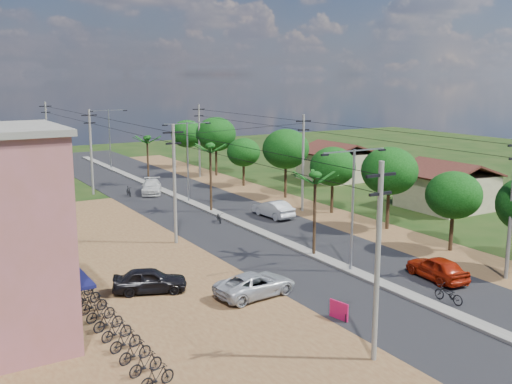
# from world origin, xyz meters

# --- Properties ---
(ground) EXTENTS (160.00, 160.00, 0.00)m
(ground) POSITION_xyz_m (0.00, 0.00, 0.00)
(ground) COLOR black
(ground) RESTS_ON ground
(road) EXTENTS (12.00, 110.00, 0.04)m
(road) POSITION_xyz_m (0.00, 15.00, 0.02)
(road) COLOR black
(road) RESTS_ON ground
(median) EXTENTS (1.00, 90.00, 0.18)m
(median) POSITION_xyz_m (0.00, 18.00, 0.09)
(median) COLOR #605E56
(median) RESTS_ON ground
(dirt_lot_west) EXTENTS (18.00, 46.00, 0.04)m
(dirt_lot_west) POSITION_xyz_m (-15.00, 8.00, 0.02)
(dirt_lot_west) COLOR brown
(dirt_lot_west) RESTS_ON ground
(dirt_shoulder_east) EXTENTS (5.00, 90.00, 0.03)m
(dirt_shoulder_east) POSITION_xyz_m (8.50, 15.00, 0.01)
(dirt_shoulder_east) COLOR brown
(dirt_shoulder_east) RESTS_ON ground
(house_east_near) EXTENTS (7.60, 7.50, 4.60)m
(house_east_near) POSITION_xyz_m (20.00, 10.00, 2.39)
(house_east_near) COLOR gray
(house_east_near) RESTS_ON ground
(house_east_far) EXTENTS (7.60, 7.50, 4.60)m
(house_east_far) POSITION_xyz_m (21.00, 28.00, 2.39)
(house_east_far) COLOR gray
(house_east_far) RESTS_ON ground
(tree_east_b) EXTENTS (4.00, 4.00, 5.83)m
(tree_east_b) POSITION_xyz_m (9.30, 0.00, 4.11)
(tree_east_b) COLOR black
(tree_east_b) RESTS_ON ground
(tree_east_c) EXTENTS (4.60, 4.60, 6.83)m
(tree_east_c) POSITION_xyz_m (9.70, 7.00, 4.86)
(tree_east_c) COLOR black
(tree_east_c) RESTS_ON ground
(tree_east_d) EXTENTS (4.20, 4.20, 6.13)m
(tree_east_d) POSITION_xyz_m (9.40, 14.00, 4.34)
(tree_east_d) COLOR black
(tree_east_d) RESTS_ON ground
(tree_east_e) EXTENTS (4.80, 4.80, 7.14)m
(tree_east_e) POSITION_xyz_m (9.60, 22.00, 5.09)
(tree_east_e) COLOR black
(tree_east_e) RESTS_ON ground
(tree_east_f) EXTENTS (3.80, 3.80, 5.52)m
(tree_east_f) POSITION_xyz_m (9.20, 30.00, 3.89)
(tree_east_f) COLOR black
(tree_east_f) RESTS_ON ground
(tree_east_g) EXTENTS (5.00, 5.00, 7.38)m
(tree_east_g) POSITION_xyz_m (9.80, 38.00, 5.24)
(tree_east_g) COLOR black
(tree_east_g) RESTS_ON ground
(tree_east_h) EXTENTS (4.40, 4.40, 6.52)m
(tree_east_h) POSITION_xyz_m (9.50, 46.00, 4.64)
(tree_east_h) COLOR black
(tree_east_h) RESTS_ON ground
(palm_median_near) EXTENTS (2.00, 2.00, 6.15)m
(palm_median_near) POSITION_xyz_m (0.00, 4.00, 5.54)
(palm_median_near) COLOR black
(palm_median_near) RESTS_ON ground
(palm_median_mid) EXTENTS (2.00, 2.00, 6.55)m
(palm_median_mid) POSITION_xyz_m (0.00, 20.00, 5.90)
(palm_median_mid) COLOR black
(palm_median_mid) RESTS_ON ground
(palm_median_far) EXTENTS (2.00, 2.00, 5.85)m
(palm_median_far) POSITION_xyz_m (0.00, 36.00, 5.26)
(palm_median_far) COLOR black
(palm_median_far) RESTS_ON ground
(streetlight_near) EXTENTS (5.10, 0.18, 8.00)m
(streetlight_near) POSITION_xyz_m (0.00, 0.00, 4.79)
(streetlight_near) COLOR gray
(streetlight_near) RESTS_ON ground
(streetlight_mid) EXTENTS (5.10, 0.18, 8.00)m
(streetlight_mid) POSITION_xyz_m (0.00, 25.00, 4.79)
(streetlight_mid) COLOR gray
(streetlight_mid) RESTS_ON ground
(streetlight_far) EXTENTS (5.10, 0.18, 8.00)m
(streetlight_far) POSITION_xyz_m (0.00, 50.00, 4.79)
(streetlight_far) COLOR gray
(streetlight_far) RESTS_ON ground
(utility_pole_w_a) EXTENTS (1.60, 0.24, 9.00)m
(utility_pole_w_a) POSITION_xyz_m (-7.00, -10.00, 4.76)
(utility_pole_w_a) COLOR #605E56
(utility_pole_w_a) RESTS_ON ground
(utility_pole_w_b) EXTENTS (1.60, 0.24, 9.00)m
(utility_pole_w_b) POSITION_xyz_m (-7.00, 12.00, 4.76)
(utility_pole_w_b) COLOR #605E56
(utility_pole_w_b) RESTS_ON ground
(utility_pole_w_c) EXTENTS (1.60, 0.24, 9.00)m
(utility_pole_w_c) POSITION_xyz_m (-7.00, 34.00, 4.76)
(utility_pole_w_c) COLOR #605E56
(utility_pole_w_c) RESTS_ON ground
(utility_pole_w_d) EXTENTS (1.60, 0.24, 9.00)m
(utility_pole_w_d) POSITION_xyz_m (-7.00, 55.00, 4.76)
(utility_pole_w_d) COLOR #605E56
(utility_pole_w_d) RESTS_ON ground
(utility_pole_e_a) EXTENTS (1.60, 0.24, 9.00)m
(utility_pole_e_a) POSITION_xyz_m (7.50, -6.00, 4.76)
(utility_pole_e_a) COLOR #605E56
(utility_pole_e_a) RESTS_ON ground
(utility_pole_e_b) EXTENTS (1.60, 0.24, 9.00)m
(utility_pole_e_b) POSITION_xyz_m (7.50, 16.00, 4.76)
(utility_pole_e_b) COLOR #605E56
(utility_pole_e_b) RESTS_ON ground
(utility_pole_e_c) EXTENTS (1.60, 0.24, 9.00)m
(utility_pole_e_c) POSITION_xyz_m (7.50, 38.00, 4.76)
(utility_pole_e_c) COLOR #605E56
(utility_pole_e_c) RESTS_ON ground
(car_red_near) EXTENTS (2.18, 4.51, 1.49)m
(car_red_near) POSITION_xyz_m (3.59, -3.94, 0.74)
(car_red_near) COLOR maroon
(car_red_near) RESTS_ON ground
(car_silver_mid) EXTENTS (1.84, 4.65, 1.51)m
(car_silver_mid) POSITION_xyz_m (3.80, 15.26, 0.75)
(car_silver_mid) COLOR #ACB1B5
(car_silver_mid) RESTS_ON ground
(car_white_far) EXTENTS (3.75, 5.32, 1.43)m
(car_white_far) POSITION_xyz_m (-1.50, 31.17, 0.72)
(car_white_far) COLOR #B9B9B4
(car_white_far) RESTS_ON ground
(car_parked_silver) EXTENTS (5.10, 2.74, 1.36)m
(car_parked_silver) POSITION_xyz_m (-7.50, -0.53, 0.68)
(car_parked_silver) COLOR #ACB1B5
(car_parked_silver) RESTS_ON ground
(car_parked_dark) EXTENTS (4.60, 3.18, 1.46)m
(car_parked_dark) POSITION_xyz_m (-12.48, 3.15, 0.73)
(car_parked_dark) COLOR black
(car_parked_dark) RESTS_ON ground
(moto_rider_east) EXTENTS (0.82, 1.90, 0.97)m
(moto_rider_east) POSITION_xyz_m (1.20, -6.97, 0.49)
(moto_rider_east) COLOR black
(moto_rider_east) RESTS_ON ground
(moto_rider_west_a) EXTENTS (1.05, 1.77, 0.88)m
(moto_rider_west_a) POSITION_xyz_m (-1.20, 16.11, 0.44)
(moto_rider_west_a) COLOR black
(moto_rider_west_a) RESTS_ON ground
(moto_rider_west_b) EXTENTS (0.64, 1.77, 1.04)m
(moto_rider_west_b) POSITION_xyz_m (-4.15, 30.92, 0.52)
(moto_rider_west_b) COLOR black
(moto_rider_west_b) RESTS_ON ground
(roadside_sign) EXTENTS (0.31, 1.19, 1.00)m
(roadside_sign) POSITION_xyz_m (-5.50, -5.65, 0.50)
(roadside_sign) COLOR #B31046
(roadside_sign) RESTS_ON ground
(parked_scooter_row) EXTENTS (1.73, 12.54, 1.00)m
(parked_scooter_row) POSITION_xyz_m (-16.20, -1.45, 0.50)
(parked_scooter_row) COLOR black
(parked_scooter_row) RESTS_ON ground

